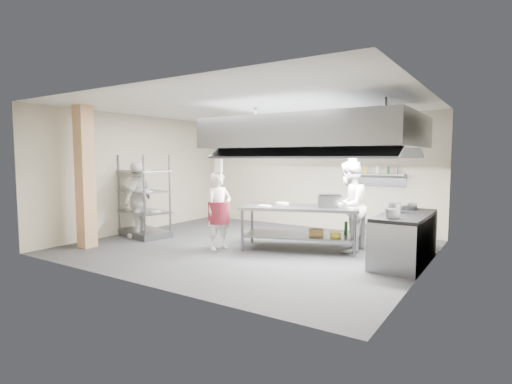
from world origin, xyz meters
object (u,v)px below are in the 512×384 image
Objects in this scene: chef_line at (349,206)px; chef_plating at (138,199)px; chef_head at (219,211)px; island at (299,228)px; cooking_range at (404,240)px; griddle at (330,201)px; stockpot at (394,208)px; pass_rack at (144,196)px.

chef_plating is (-4.77, -1.33, -0.02)m from chef_line.
chef_line is (2.35, 1.27, 0.12)m from chef_head.
chef_line is at bearing -46.27° from chef_head.
cooking_range is at bearing -16.40° from island.
chef_head is at bearing -178.16° from griddle.
island is at bearing -67.01° from chef_line.
stockpot is (1.87, 0.17, 0.53)m from island.
griddle is (-0.36, -0.17, 0.10)m from chef_line.
chef_plating is at bearing -169.83° from cooking_range.
pass_rack is 1.22× the size of chef_head.
cooking_range is at bearing -58.60° from chef_head.
chef_head is at bearing -60.86° from chef_line.
chef_head is at bearing 9.79° from pass_rack.
chef_plating reaches higher than stockpot.
pass_rack is 4.08× the size of griddle.
chef_line is 3.82× the size of griddle.
chef_head is 6.50× the size of stockpot.
pass_rack is (-3.80, -0.78, 0.54)m from island.
griddle is (0.58, 0.22, 0.57)m from island.
chef_head is (-3.50, -1.01, 0.39)m from cooking_range.
chef_plating is at bearing 174.19° from island.
chef_plating is (-3.83, -0.94, 0.46)m from island.
chef_line is at bearing -1.99° from griddle.
island is at bearing -174.67° from stockpot.
chef_line is 4.95m from chef_plating.
island is 1.31× the size of chef_plating.
chef_plating is (-5.91, -1.06, 0.49)m from cooking_range.
chef_line is (4.74, 1.16, -0.06)m from pass_rack.
cooking_range is (5.88, 0.90, -0.57)m from pass_rack.
stockpot is at bearing 21.93° from pass_rack.
pass_rack is at bearing -171.31° from cooking_range.
stockpot is at bearing -14.31° from island.
griddle is at bearing 25.18° from pass_rack.
griddle reaches higher than cooking_range.
pass_rack is 4.88m from chef_line.
cooking_range is 1.08× the size of chef_line.
griddle is at bearing -64.13° from chef_line.
stockpot is (1.29, -0.04, -0.04)m from griddle.
griddle is at bearing 83.67° from chef_plating.
chef_plating is 7.32× the size of stockpot.
chef_head is at bearing -162.08° from stockpot.
pass_rack is at bearing 147.99° from chef_plating.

